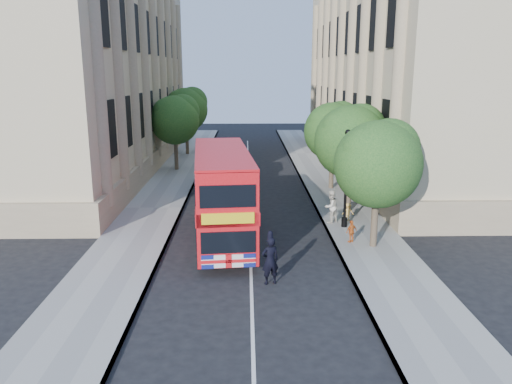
{
  "coord_description": "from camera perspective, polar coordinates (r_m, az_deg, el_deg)",
  "views": [
    {
      "loc": [
        -0.18,
        -19.15,
        8.19
      ],
      "look_at": [
        0.3,
        4.91,
        2.3
      ],
      "focal_mm": 35.0,
      "sensor_mm": 36.0,
      "label": 1
    }
  ],
  "objects": [
    {
      "name": "pavement_left",
      "position": [
        30.77,
        -11.55,
        -1.86
      ],
      "size": [
        3.5,
        80.0,
        0.12
      ],
      "primitive_type": "cube",
      "color": "gray",
      "rests_on": "ground"
    },
    {
      "name": "police_constable",
      "position": [
        19.63,
        1.62,
        -7.86
      ],
      "size": [
        0.81,
        0.65,
        1.93
      ],
      "primitive_type": "imported",
      "rotation": [
        0.0,
        0.0,
        3.45
      ],
      "color": "black",
      "rests_on": "ground"
    },
    {
      "name": "building_left",
      "position": [
        45.26,
        -19.27,
        14.03
      ],
      "size": [
        12.0,
        38.0,
        18.0
      ],
      "primitive_type": "cube",
      "color": "#C3B387",
      "rests_on": "ground"
    },
    {
      "name": "child_a",
      "position": [
        24.43,
        10.86,
        -4.44
      ],
      "size": [
        0.69,
        0.55,
        1.09
      ],
      "primitive_type": "imported",
      "rotation": [
        0.0,
        0.0,
        3.67
      ],
      "color": "orange",
      "rests_on": "pavement_right"
    },
    {
      "name": "tree_left_back",
      "position": [
        49.65,
        -7.95,
        9.59
      ],
      "size": [
        4.2,
        4.2,
        6.65
      ],
      "color": "#473828",
      "rests_on": "ground"
    },
    {
      "name": "box_van",
      "position": [
        35.39,
        -3.77,
        2.89
      ],
      "size": [
        2.38,
        5.57,
        3.16
      ],
      "rotation": [
        0.0,
        0.0,
        -0.02
      ],
      "color": "black",
      "rests_on": "ground"
    },
    {
      "name": "tree_right_near",
      "position": [
        23.33,
        13.86,
        3.62
      ],
      "size": [
        4.0,
        4.0,
        6.08
      ],
      "color": "#473828",
      "rests_on": "ground"
    },
    {
      "name": "woman_pedestrian",
      "position": [
        27.3,
        8.55,
        -1.65
      ],
      "size": [
        1.1,
        1.07,
        1.78
      ],
      "primitive_type": "imported",
      "rotation": [
        0.0,
        0.0,
        3.82
      ],
      "color": "silver",
      "rests_on": "pavement_right"
    },
    {
      "name": "tree_left_far",
      "position": [
        41.76,
        -9.2,
        8.43
      ],
      "size": [
        4.0,
        4.0,
        6.3
      ],
      "color": "#473828",
      "rests_on": "ground"
    },
    {
      "name": "ground",
      "position": [
        20.83,
        -0.57,
        -9.4
      ],
      "size": [
        120.0,
        120.0,
        0.0
      ],
      "primitive_type": "plane",
      "color": "black",
      "rests_on": "ground"
    },
    {
      "name": "pavement_right",
      "position": [
        30.84,
        9.98,
        -1.75
      ],
      "size": [
        3.5,
        80.0,
        0.12
      ],
      "primitive_type": "cube",
      "color": "gray",
      "rests_on": "ground"
    },
    {
      "name": "tree_right_far",
      "position": [
        34.93,
        8.85,
        7.21
      ],
      "size": [
        4.0,
        4.0,
        6.15
      ],
      "color": "#473828",
      "rests_on": "ground"
    },
    {
      "name": "lamp_post",
      "position": [
        26.3,
        10.24,
        1.06
      ],
      "size": [
        0.32,
        0.32,
        5.16
      ],
      "color": "black",
      "rests_on": "pavement_right"
    },
    {
      "name": "building_right",
      "position": [
        45.37,
        17.33,
        14.17
      ],
      "size": [
        12.0,
        38.0,
        18.0
      ],
      "primitive_type": "cube",
      "color": "#C3B387",
      "rests_on": "ground"
    },
    {
      "name": "double_decker_bus",
      "position": [
        24.2,
        -3.86,
        -0.08
      ],
      "size": [
        3.35,
        9.65,
        4.37
      ],
      "rotation": [
        0.0,
        0.0,
        0.09
      ],
      "color": "red",
      "rests_on": "ground"
    },
    {
      "name": "tree_right_mid",
      "position": [
        29.07,
        10.88,
        6.1
      ],
      "size": [
        4.2,
        4.2,
        6.37
      ],
      "color": "#473828",
      "rests_on": "ground"
    },
    {
      "name": "child_b",
      "position": [
        27.91,
        10.46,
        -2.24
      ],
      "size": [
        0.65,
        0.38,
        0.99
      ],
      "primitive_type": "imported",
      "rotation": [
        0.0,
        0.0,
        3.11
      ],
      "color": "#EBB550",
      "rests_on": "pavement_right"
    }
  ]
}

